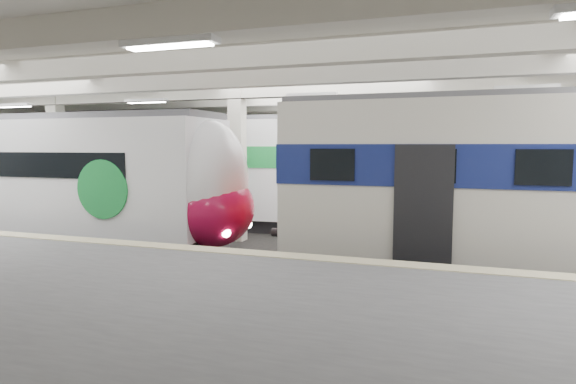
% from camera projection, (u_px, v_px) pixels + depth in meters
% --- Properties ---
extents(station_hall, '(36.00, 24.00, 5.75)m').
position_uv_depth(station_hall, '(269.00, 151.00, 11.50)').
color(station_hall, black).
rests_on(station_hall, ground).
extents(modern_emu, '(13.48, 2.79, 4.37)m').
position_uv_depth(modern_emu, '(75.00, 184.00, 15.60)').
color(modern_emu, white).
rests_on(modern_emu, ground).
extents(far_train, '(14.42, 3.60, 4.55)m').
position_uv_depth(far_train, '(157.00, 169.00, 20.96)').
color(far_train, white).
rests_on(far_train, ground).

